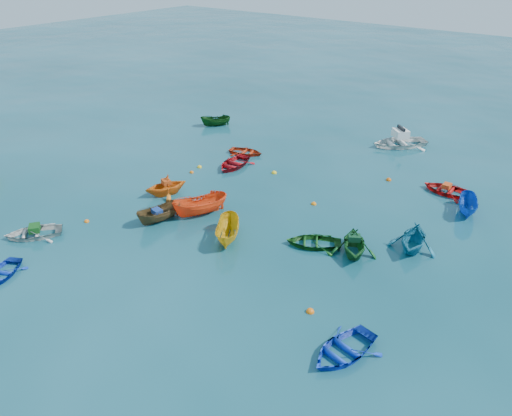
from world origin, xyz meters
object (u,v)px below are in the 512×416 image
Objects in this scene: dinghy_white_near at (34,236)px; dinghy_blue_sw at (1,277)px; motorboat_white at (399,146)px; dinghy_blue_se at (343,354)px.

dinghy_blue_sw is at bearing -18.47° from dinghy_white_near.
dinghy_blue_sw is 3.75m from dinghy_white_near.
motorboat_white is (7.98, 28.14, 0.00)m from dinghy_blue_sw.
dinghy_blue_se is at bearing -7.94° from dinghy_blue_sw.
dinghy_blue_sw is 16.50m from dinghy_blue_se.
dinghy_blue_se is (17.70, 2.55, 0.00)m from dinghy_white_near.
dinghy_blue_se reaches higher than dinghy_white_near.
dinghy_blue_se is (15.52, 5.60, 0.00)m from dinghy_blue_sw.
dinghy_blue_sw is 0.84× the size of dinghy_blue_se.
dinghy_blue_sw is at bearing -64.67° from motorboat_white.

